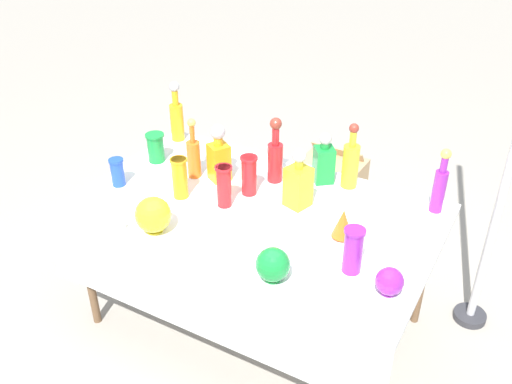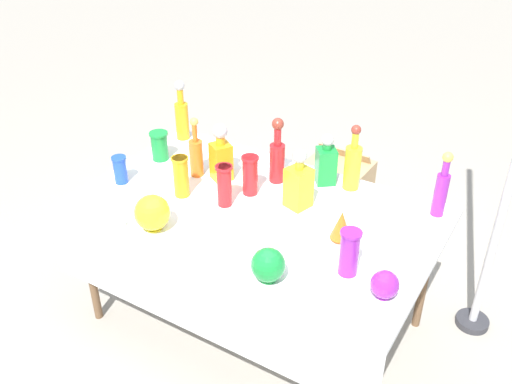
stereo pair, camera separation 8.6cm
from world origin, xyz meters
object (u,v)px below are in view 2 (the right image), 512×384
Objects in this scene: slender_vase_2 at (224,184)px; slender_vase_3 at (120,169)px; round_bowl_1 at (268,265)px; slender_vase_4 at (181,175)px; tall_bottle_3 at (182,115)px; fluted_vase_0 at (341,225)px; tall_bottle_0 at (353,164)px; tall_bottle_4 at (442,189)px; cardboard_box_behind_right at (335,185)px; slender_vase_5 at (349,251)px; tall_bottle_2 at (196,154)px; round_bowl_2 at (385,285)px; square_decanter_1 at (221,155)px; slender_vase_0 at (160,145)px; round_bowl_0 at (152,213)px; slender_vase_1 at (250,174)px; cardboard_box_behind_left at (274,202)px; square_decanter_2 at (326,162)px; tall_bottle_1 at (277,156)px; square_decanter_0 at (299,184)px.

slender_vase_3 is at bearing -169.87° from slender_vase_2.
slender_vase_4 is at bearing 154.17° from round_bowl_1.
fluted_vase_0 is (1.25, -0.46, -0.07)m from tall_bottle_3.
tall_bottle_0 is 1.06× the size of tall_bottle_4.
round_bowl_1 is at bearing -108.74° from fluted_vase_0.
slender_vase_4 is at bearing -143.97° from tall_bottle_0.
tall_bottle_0 is 0.78× the size of cardboard_box_behind_right.
slender_vase_2 is 1.04× the size of slender_vase_5.
tall_bottle_2 reaches higher than slender_vase_3.
tall_bottle_2 is 0.22m from slender_vase_4.
round_bowl_2 is at bearing -24.81° from tall_bottle_3.
slender_vase_0 is at bearing -179.74° from square_decanter_1.
fluted_vase_0 is (-0.32, -0.44, -0.07)m from tall_bottle_4.
slender_vase_4 reaches higher than round_bowl_1.
square_decanter_1 is (-1.10, -0.26, -0.01)m from tall_bottle_4.
round_bowl_0 is at bearing -143.51° from tall_bottle_4.
tall_bottle_2 is 1.44m from cardboard_box_behind_right.
tall_bottle_3 reaches higher than fluted_vase_0.
tall_bottle_2 is 2.24× the size of fluted_vase_0.
tall_bottle_4 is at bearing 19.29° from slender_vase_1.
slender_vase_0 is 1.07m from cardboard_box_behind_left.
square_decanter_2 is 1.87× the size of fluted_vase_0.
tall_bottle_3 is 1.53m from slender_vase_5.
tall_bottle_2 is 0.14m from square_decanter_1.
tall_bottle_0 is at bearing 52.19° from round_bowl_0.
square_decanter_1 reaches higher than slender_vase_4.
tall_bottle_0 is 0.68m from slender_vase_2.
tall_bottle_2 is (-0.40, -0.17, -0.03)m from tall_bottle_1.
slender_vase_5 is at bearing -38.82° from tall_bottle_1.
round_bowl_2 is at bearing 6.01° from round_bowl_0.
slender_vase_0 is at bearing 164.18° from slender_vase_5.
slender_vase_3 is (-0.30, -0.28, -0.04)m from tall_bottle_2.
tall_bottle_1 is at bearing -11.17° from tall_bottle_3.
slender_vase_4 is 0.32m from round_bowl_0.
slender_vase_0 reaches higher than fluted_vase_0.
tall_bottle_0 reaches higher than slender_vase_3.
fluted_vase_0 is at bearing 121.47° from slender_vase_5.
slender_vase_3 is 1.24× the size of round_bowl_2.
cardboard_box_behind_right is at bearing 75.02° from tall_bottle_2.
round_bowl_0 is (-0.49, -0.53, -0.04)m from square_decanter_0.
slender_vase_2 is at bearing -134.70° from tall_bottle_0.
square_decanter_0 is 0.52× the size of cardboard_box_behind_left.
slender_vase_5 is 1.39× the size of round_bowl_1.
slender_vase_0 reaches higher than cardboard_box_behind_right.
slender_vase_2 is 0.24m from slender_vase_4.
round_bowl_0 is (-0.50, -0.81, -0.03)m from square_decanter_2.
tall_bottle_3 is 2.42× the size of round_bowl_1.
tall_bottle_2 is 0.56× the size of cardboard_box_behind_left.
tall_bottle_3 reaches higher than slender_vase_3.
round_bowl_2 is at bearing 18.58° from round_bowl_1.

